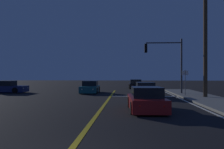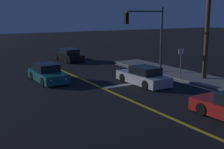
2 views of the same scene
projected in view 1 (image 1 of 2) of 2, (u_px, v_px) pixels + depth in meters
name	position (u px, v px, depth m)	size (l,w,h in m)	color
lane_line_center	(102.00, 108.00, 14.75)	(0.20, 32.18, 0.01)	gold
lane_line_edge_right	(203.00, 109.00, 14.39)	(0.16, 32.18, 0.01)	silver
stop_bar	(144.00, 96.00, 22.51)	(6.25, 0.50, 0.01)	silver
car_distant_tail_silver	(145.00, 90.00, 22.03)	(1.98, 4.55, 1.34)	#B2B5BA
car_following_oncoming_teal	(90.00, 88.00, 26.85)	(1.99, 4.28, 1.34)	#195960
car_far_approaching_black	(135.00, 85.00, 35.25)	(1.91, 4.64, 1.34)	black
car_lead_oncoming_navy	(7.00, 88.00, 27.10)	(4.29, 2.01, 1.34)	navy
car_mid_block_red	(146.00, 100.00, 13.62)	(2.10, 4.53, 1.34)	maroon
traffic_signal_near_right	(168.00, 57.00, 24.66)	(3.83, 0.28, 5.67)	#38383D
utility_pole_right	(205.00, 34.00, 20.52)	(1.50, 0.34, 10.59)	#4C3823
street_sign_corner	(185.00, 79.00, 21.80)	(0.56, 0.06, 2.44)	slate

